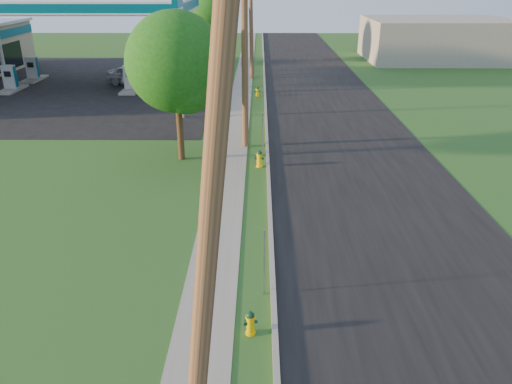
% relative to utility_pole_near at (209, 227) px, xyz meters
% --- Properties ---
extents(road, '(8.00, 120.00, 0.02)m').
position_rel_utility_pole_near_xyz_m(road, '(5.10, 11.00, -4.79)').
color(road, black).
rests_on(road, ground).
extents(curb, '(0.15, 120.00, 0.15)m').
position_rel_utility_pole_near_xyz_m(curb, '(1.10, 11.00, -4.73)').
color(curb, gray).
rests_on(curb, ground).
extents(sidewalk, '(1.50, 120.00, 0.03)m').
position_rel_utility_pole_near_xyz_m(sidewalk, '(-0.65, 11.00, -4.79)').
color(sidewalk, gray).
rests_on(sidewalk, ground).
extents(forecourt, '(26.00, 28.00, 0.02)m').
position_rel_utility_pole_near_xyz_m(forecourt, '(-15.40, 33.00, -4.79)').
color(forecourt, black).
rests_on(forecourt, ground).
extents(utility_pole_near, '(1.40, 0.32, 9.48)m').
position_rel_utility_pole_near_xyz_m(utility_pole_near, '(0.00, 0.00, 0.00)').
color(utility_pole_near, brown).
rests_on(utility_pole_near, ground).
extents(utility_pole_mid, '(1.40, 0.32, 9.80)m').
position_rel_utility_pole_near_xyz_m(utility_pole_mid, '(-0.00, 18.00, 0.15)').
color(utility_pole_mid, brown).
rests_on(utility_pole_mid, ground).
extents(utility_pole_far, '(1.40, 0.32, 9.50)m').
position_rel_utility_pole_near_xyz_m(utility_pole_far, '(-0.00, 36.00, 0.00)').
color(utility_pole_far, brown).
rests_on(utility_pole_far, ground).
extents(sign_post_near, '(0.05, 0.04, 2.00)m').
position_rel_utility_pole_near_xyz_m(sign_post_near, '(0.85, 5.20, -3.80)').
color(sign_post_near, gray).
rests_on(sign_post_near, ground).
extents(sign_post_mid, '(0.05, 0.04, 2.00)m').
position_rel_utility_pole_near_xyz_m(sign_post_mid, '(0.85, 17.00, -3.80)').
color(sign_post_mid, gray).
rests_on(sign_post_mid, ground).
extents(sign_post_far, '(0.05, 0.04, 2.00)m').
position_rel_utility_pole_near_xyz_m(sign_post_far, '(0.85, 29.20, -3.80)').
color(sign_post_far, gray).
rests_on(sign_post_far, ground).
extents(gas_canopy, '(18.18, 9.18, 6.40)m').
position_rel_utility_pole_near_xyz_m(gas_canopy, '(-13.40, 33.00, 1.09)').
color(gas_canopy, silver).
rests_on(gas_canopy, ground).
extents(fuel_pump_nw, '(1.20, 3.20, 1.90)m').
position_rel_utility_pole_near_xyz_m(fuel_pump_nw, '(-17.90, 31.00, -4.08)').
color(fuel_pump_nw, gray).
rests_on(fuel_pump_nw, ground).
extents(fuel_pump_ne, '(1.20, 3.20, 1.90)m').
position_rel_utility_pole_near_xyz_m(fuel_pump_ne, '(-8.90, 31.00, -4.08)').
color(fuel_pump_ne, gray).
rests_on(fuel_pump_ne, ground).
extents(fuel_pump_sw, '(1.20, 3.20, 1.90)m').
position_rel_utility_pole_near_xyz_m(fuel_pump_sw, '(-17.90, 35.00, -4.08)').
color(fuel_pump_sw, gray).
rests_on(fuel_pump_sw, ground).
extents(fuel_pump_se, '(1.20, 3.20, 1.90)m').
position_rel_utility_pole_near_xyz_m(fuel_pump_se, '(-8.90, 35.00, -4.08)').
color(fuel_pump_se, gray).
rests_on(fuel_pump_se, ground).
extents(price_pylon, '(0.34, 2.04, 6.85)m').
position_rel_utility_pole_near_xyz_m(price_pylon, '(-3.90, 23.50, 0.63)').
color(price_pylon, gray).
rests_on(price_pylon, ground).
extents(distant_building, '(14.00, 10.00, 4.00)m').
position_rel_utility_pole_near_xyz_m(distant_building, '(18.60, 46.00, -2.80)').
color(distant_building, gray).
rests_on(distant_building, ground).
extents(tree_verge, '(4.44, 4.44, 6.73)m').
position_rel_utility_pole_near_xyz_m(tree_verge, '(-2.88, 16.02, -0.47)').
color(tree_verge, '#3E2719').
rests_on(tree_verge, ground).
extents(tree_lot, '(4.46, 4.46, 6.76)m').
position_rel_utility_pole_near_xyz_m(tree_lot, '(-3.73, 44.11, -0.45)').
color(tree_lot, '#3E2719').
rests_on(tree_lot, ground).
extents(hydrant_near, '(0.35, 0.31, 0.67)m').
position_rel_utility_pole_near_xyz_m(hydrant_near, '(0.51, 3.55, -4.48)').
color(hydrant_near, '#EDBD00').
rests_on(hydrant_near, ground).
extents(hydrant_mid, '(0.42, 0.38, 0.81)m').
position_rel_utility_pole_near_xyz_m(hydrant_mid, '(0.71, 15.05, -4.40)').
color(hydrant_mid, yellow).
rests_on(hydrant_mid, ground).
extents(hydrant_far, '(0.36, 0.33, 0.71)m').
position_rel_utility_pole_near_xyz_m(hydrant_far, '(0.55, 29.33, -4.46)').
color(hydrant_far, '#EDC300').
rests_on(hydrant_far, ground).
extents(car_silver, '(4.72, 3.15, 1.49)m').
position_rel_utility_pole_near_xyz_m(car_silver, '(-9.19, 33.20, -4.06)').
color(car_silver, '#A9ACB0').
rests_on(car_silver, ground).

